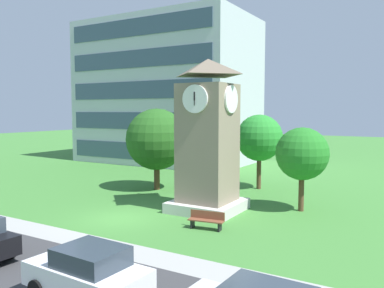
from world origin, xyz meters
name	(u,v)px	position (x,y,z in m)	size (l,w,h in m)	color
ground_plane	(120,218)	(0.00, 0.00, 0.00)	(160.00, 160.00, 0.00)	#3D7A33
kerb_strip	(67,237)	(0.00, -3.73, 0.00)	(120.00, 1.60, 0.01)	#9E9E99
office_building	(168,92)	(-11.81, 22.12, 8.00)	(19.27, 11.59, 16.00)	#B7BCC6
clock_tower	(208,145)	(3.32, 3.92, 3.89)	(3.82, 3.82, 8.83)	gray
park_bench	(206,220)	(5.01, 0.68, 0.46)	(1.85, 0.74, 0.88)	brown
tree_near_tower	(259,138)	(3.51, 11.66, 3.83)	(3.48, 3.48, 5.59)	#513823
tree_by_building	(302,154)	(8.07, 6.66, 3.37)	(3.07, 3.07, 4.92)	#513823
tree_streetside	(157,139)	(-2.94, 7.54, 3.75)	(4.56, 4.56, 6.04)	#513823
parked_car_white	(88,273)	(5.35, -7.65, 0.86)	(4.11, 2.17, 1.69)	silver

